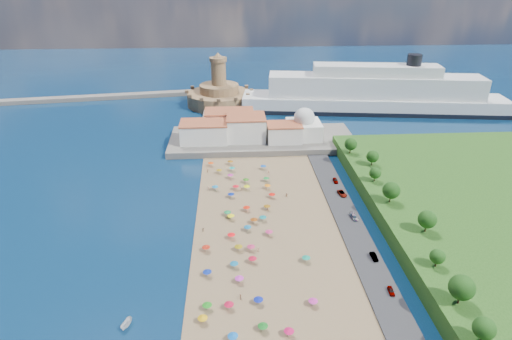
{
  "coord_description": "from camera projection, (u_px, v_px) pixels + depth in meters",
  "views": [
    {
      "loc": [
        -4.95,
        -122.79,
        78.61
      ],
      "look_at": [
        4.0,
        25.0,
        8.0
      ],
      "focal_mm": 30.0,
      "sensor_mm": 36.0,
      "label": 1
    }
  ],
  "objects": [
    {
      "name": "terrace",
      "position": [
        262.0,
        140.0,
        210.41
      ],
      "size": [
        90.0,
        36.0,
        3.0
      ],
      "primitive_type": "cube",
      "color": "#59544C",
      "rests_on": "ground"
    },
    {
      "name": "jetty",
      "position": [
        219.0,
        118.0,
        240.87
      ],
      "size": [
        18.0,
        70.0,
        2.4
      ],
      "primitive_type": "cube",
      "color": "#59544C",
      "rests_on": "ground"
    },
    {
      "name": "parked_cars",
      "position": [
        351.0,
        212.0,
        148.78
      ],
      "size": [
        3.19,
        68.31,
        1.42
      ],
      "color": "gray",
      "rests_on": "promenade"
    },
    {
      "name": "domed_building",
      "position": [
        304.0,
        126.0,
        206.48
      ],
      "size": [
        16.0,
        16.0,
        15.0
      ],
      "color": "silver",
      "rests_on": "terrace"
    },
    {
      "name": "beach_parasols",
      "position": [
        246.0,
        235.0,
        134.68
      ],
      "size": [
        32.62,
        116.75,
        2.2
      ],
      "color": "gray",
      "rests_on": "beach"
    },
    {
      "name": "moored_boats",
      "position": [
        128.0,
        337.0,
        99.28
      ],
      "size": [
        5.68,
        12.77,
        1.67
      ],
      "color": "white",
      "rests_on": "ground"
    },
    {
      "name": "breakwater",
      "position": [
        68.0,
        99.0,
        276.03
      ],
      "size": [
        199.03,
        34.77,
        2.6
      ],
      "primitive_type": "cube",
      "rotation": [
        0.0,
        0.0,
        0.14
      ],
      "color": "#59544C",
      "rests_on": "ground"
    },
    {
      "name": "hillside_trees",
      "position": [
        404.0,
        207.0,
        134.6
      ],
      "size": [
        12.58,
        107.87,
        7.79
      ],
      "color": "#382314",
      "rests_on": "hillside"
    },
    {
      "name": "waterfront_buildings",
      "position": [
        235.0,
        128.0,
        207.53
      ],
      "size": [
        57.0,
        29.0,
        11.0
      ],
      "color": "silver",
      "rests_on": "terrace"
    },
    {
      "name": "ground",
      "position": [
        249.0,
        223.0,
        144.74
      ],
      "size": [
        700.0,
        700.0,
        0.0
      ],
      "primitive_type": "plane",
      "color": "#071938",
      "rests_on": "ground"
    },
    {
      "name": "fortress",
      "position": [
        219.0,
        95.0,
        265.54
      ],
      "size": [
        40.0,
        40.0,
        32.4
      ],
      "color": "#A17850",
      "rests_on": "ground"
    },
    {
      "name": "beachgoers",
      "position": [
        241.0,
        209.0,
        151.12
      ],
      "size": [
        34.67,
        92.96,
        1.89
      ],
      "color": "tan",
      "rests_on": "beach"
    },
    {
      "name": "cruise_ship",
      "position": [
        374.0,
        95.0,
        252.33
      ],
      "size": [
        156.72,
        42.44,
        33.89
      ],
      "color": "black",
      "rests_on": "ground"
    }
  ]
}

